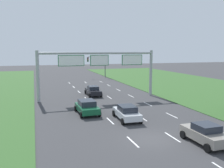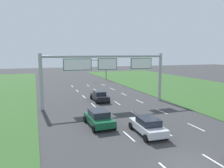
{
  "view_description": "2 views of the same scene",
  "coord_description": "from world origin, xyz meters",
  "px_view_note": "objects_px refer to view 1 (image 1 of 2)",
  "views": [
    {
      "loc": [
        -8.84,
        -17.24,
        7.13
      ],
      "look_at": [
        1.55,
        15.93,
        2.29
      ],
      "focal_mm": 40.0,
      "sensor_mm": 36.0,
      "label": 1
    },
    {
      "loc": [
        -9.02,
        -10.28,
        7.0
      ],
      "look_at": [
        1.85,
        20.52,
        2.39
      ],
      "focal_mm": 35.0,
      "sensor_mm": 36.0,
      "label": 2
    }
  ],
  "objects_px": {
    "car_mid_lane": "(93,91)",
    "car_far_ahead": "(87,107)",
    "sign_gantry": "(99,65)",
    "traffic_light_mast": "(98,62)",
    "car_lead_silver": "(205,134)",
    "car_near_red": "(127,112)"
  },
  "relations": [
    {
      "from": "car_lead_silver",
      "to": "car_mid_lane",
      "type": "height_order",
      "value": "car_lead_silver"
    },
    {
      "from": "car_near_red",
      "to": "traffic_light_mast",
      "type": "distance_m",
      "value": 39.2
    },
    {
      "from": "car_near_red",
      "to": "car_mid_lane",
      "type": "relative_size",
      "value": 0.99
    },
    {
      "from": "car_lead_silver",
      "to": "traffic_light_mast",
      "type": "distance_m",
      "value": 46.61
    },
    {
      "from": "car_lead_silver",
      "to": "sign_gantry",
      "type": "distance_m",
      "value": 20.35
    },
    {
      "from": "car_far_ahead",
      "to": "sign_gantry",
      "type": "relative_size",
      "value": 0.25
    },
    {
      "from": "sign_gantry",
      "to": "traffic_light_mast",
      "type": "relative_size",
      "value": 3.08
    },
    {
      "from": "car_far_ahead",
      "to": "traffic_light_mast",
      "type": "bearing_deg",
      "value": 72.09
    },
    {
      "from": "car_near_red",
      "to": "car_far_ahead",
      "type": "distance_m",
      "value": 4.92
    },
    {
      "from": "car_lead_silver",
      "to": "sign_gantry",
      "type": "relative_size",
      "value": 0.23
    },
    {
      "from": "car_far_ahead",
      "to": "sign_gantry",
      "type": "height_order",
      "value": "sign_gantry"
    },
    {
      "from": "car_near_red",
      "to": "sign_gantry",
      "type": "distance_m",
      "value": 12.48
    },
    {
      "from": "car_near_red",
      "to": "car_far_ahead",
      "type": "xyz_separation_m",
      "value": [
        -3.39,
        3.57,
        0.02
      ]
    },
    {
      "from": "car_near_red",
      "to": "car_far_ahead",
      "type": "height_order",
      "value": "car_far_ahead"
    },
    {
      "from": "car_lead_silver",
      "to": "sign_gantry",
      "type": "height_order",
      "value": "sign_gantry"
    },
    {
      "from": "car_lead_silver",
      "to": "car_far_ahead",
      "type": "distance_m",
      "value": 13.32
    },
    {
      "from": "car_lead_silver",
      "to": "car_far_ahead",
      "type": "relative_size",
      "value": 0.93
    },
    {
      "from": "sign_gantry",
      "to": "traffic_light_mast",
      "type": "bearing_deg",
      "value": 76.18
    },
    {
      "from": "car_far_ahead",
      "to": "traffic_light_mast",
      "type": "height_order",
      "value": "traffic_light_mast"
    },
    {
      "from": "car_far_ahead",
      "to": "traffic_light_mast",
      "type": "xyz_separation_m",
      "value": [
        10.08,
        34.93,
        3.08
      ]
    },
    {
      "from": "car_far_ahead",
      "to": "sign_gantry",
      "type": "xyz_separation_m",
      "value": [
        3.5,
        8.18,
        4.18
      ]
    },
    {
      "from": "car_mid_lane",
      "to": "car_far_ahead",
      "type": "bearing_deg",
      "value": -105.9
    }
  ]
}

